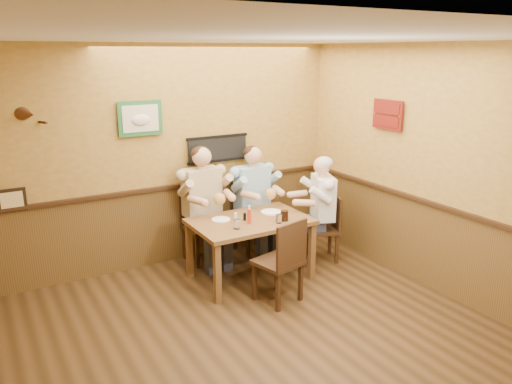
% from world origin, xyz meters
% --- Properties ---
extents(room, '(5.02, 5.03, 2.81)m').
position_xyz_m(room, '(0.14, 0.17, 1.69)').
color(room, '#301F0E').
rests_on(room, ground).
extents(dining_table, '(1.40, 0.90, 0.75)m').
position_xyz_m(dining_table, '(0.77, 1.50, 0.66)').
color(dining_table, brown).
rests_on(dining_table, ground).
extents(chair_back_left, '(0.47, 0.47, 0.97)m').
position_xyz_m(chair_back_left, '(0.49, 2.27, 0.49)').
color(chair_back_left, '#362111').
rests_on(chair_back_left, ground).
extents(chair_back_right, '(0.44, 0.44, 0.94)m').
position_xyz_m(chair_back_right, '(1.22, 2.22, 0.47)').
color(chair_back_right, '#362111').
rests_on(chair_back_right, ground).
extents(chair_right_end, '(0.53, 0.53, 0.88)m').
position_xyz_m(chair_right_end, '(1.87, 1.51, 0.44)').
color(chair_right_end, '#362111').
rests_on(chair_right_end, ground).
extents(chair_near_side, '(0.54, 0.54, 0.97)m').
position_xyz_m(chair_near_side, '(0.74, 0.83, 0.49)').
color(chair_near_side, '#362111').
rests_on(chair_near_side, ground).
extents(diner_tan_shirt, '(0.67, 0.67, 1.39)m').
position_xyz_m(diner_tan_shirt, '(0.49, 2.27, 0.69)').
color(diner_tan_shirt, '#CEB88D').
rests_on(diner_tan_shirt, ground).
extents(diner_blue_polo, '(0.64, 0.64, 1.34)m').
position_xyz_m(diner_blue_polo, '(1.22, 2.22, 0.67)').
color(diner_blue_polo, '#8EB6D5').
rests_on(diner_blue_polo, ground).
extents(diner_white_elder, '(0.76, 0.76, 1.26)m').
position_xyz_m(diner_white_elder, '(1.87, 1.51, 0.63)').
color(diner_white_elder, silver).
rests_on(diner_white_elder, ground).
extents(water_glass_left, '(0.10, 0.10, 0.11)m').
position_xyz_m(water_glass_left, '(0.48, 1.30, 0.81)').
color(water_glass_left, white).
rests_on(water_glass_left, dining_table).
extents(water_glass_mid, '(0.09, 0.09, 0.11)m').
position_xyz_m(water_glass_mid, '(1.01, 1.22, 0.80)').
color(water_glass_mid, silver).
rests_on(water_glass_mid, dining_table).
extents(cola_tumbler, '(0.12, 0.12, 0.12)m').
position_xyz_m(cola_tumbler, '(1.11, 1.27, 0.81)').
color(cola_tumbler, black).
rests_on(cola_tumbler, dining_table).
extents(hot_sauce_bottle, '(0.06, 0.06, 0.19)m').
position_xyz_m(hot_sauce_bottle, '(0.70, 1.39, 0.85)').
color(hot_sauce_bottle, red).
rests_on(hot_sauce_bottle, dining_table).
extents(salt_shaker, '(0.04, 0.04, 0.10)m').
position_xyz_m(salt_shaker, '(0.60, 1.54, 0.80)').
color(salt_shaker, silver).
rests_on(salt_shaker, dining_table).
extents(pepper_shaker, '(0.05, 0.05, 0.09)m').
position_xyz_m(pepper_shaker, '(0.70, 1.51, 0.80)').
color(pepper_shaker, black).
rests_on(pepper_shaker, dining_table).
extents(plate_far_left, '(0.25, 0.25, 0.01)m').
position_xyz_m(plate_far_left, '(0.46, 1.66, 0.76)').
color(plate_far_left, white).
rests_on(plate_far_left, dining_table).
extents(plate_far_right, '(0.29, 0.29, 0.02)m').
position_xyz_m(plate_far_right, '(1.13, 1.61, 0.76)').
color(plate_far_right, white).
rests_on(plate_far_right, dining_table).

